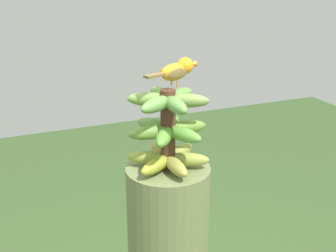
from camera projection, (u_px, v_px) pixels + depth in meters
The scene contains 2 objects.
banana_bunch at pixel (168, 130), 1.41m from camera, with size 0.26×0.26×0.26m.
perched_bird at pixel (177, 70), 1.40m from camera, with size 0.09×0.20×0.09m.
Camera 1 is at (-1.22, 0.50, 1.93)m, focal length 48.56 mm.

